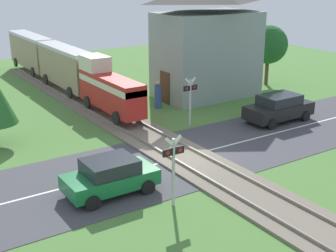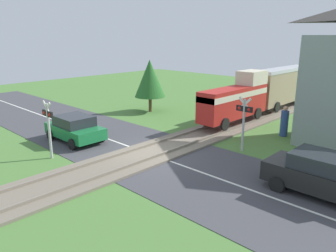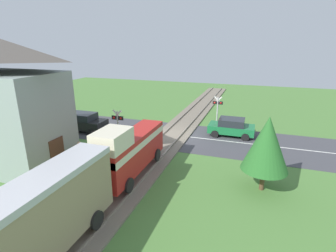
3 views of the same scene
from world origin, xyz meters
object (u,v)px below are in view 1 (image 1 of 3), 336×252
train (61,65)px  pedestrian_by_station (158,96)px  car_near_crossing (110,176)px  car_far_side (279,108)px  station_building (207,42)px  crossing_signal_west_approach (173,161)px  crossing_signal_east_approach (190,95)px

train → pedestrian_by_station: train is taller
train → car_near_crossing: train is taller
car_near_crossing → car_far_side: 12.63m
pedestrian_by_station → station_building: bearing=9.5°
train → station_building: station_building is taller
car_near_crossing → car_far_side: bearing=13.2°
train → station_building: 10.56m
train → car_far_side: (7.77, -13.79, -1.06)m
pedestrian_by_station → train: bearing=113.8°
car_far_side → station_building: size_ratio=0.54×
train → crossing_signal_west_approach: train is taller
station_building → pedestrian_by_station: bearing=-170.5°
car_far_side → crossing_signal_east_approach: bearing=155.2°
train → crossing_signal_west_approach: size_ratio=7.67×
crossing_signal_west_approach → station_building: station_building is taller
car_far_side → station_building: station_building is taller
car_near_crossing → pedestrian_by_station: 11.99m
car_near_crossing → pedestrian_by_station: (7.90, 9.02, 0.05)m
crossing_signal_east_approach → station_building: 6.95m
crossing_signal_west_approach → station_building: size_ratio=0.36×
crossing_signal_east_approach → station_building: size_ratio=0.36×
train → car_near_crossing: 17.31m
car_far_side → pedestrian_by_station: pedestrian_by_station is taller
train → pedestrian_by_station: (3.37, -7.65, -1.08)m
car_far_side → crossing_signal_west_approach: (-10.78, -5.07, 0.97)m
car_near_crossing → station_building: (12.30, 9.76, 2.97)m
train → crossing_signal_west_approach: bearing=-99.1°
crossing_signal_west_approach → station_building: bearing=47.9°
car_far_side → pedestrian_by_station: bearing=125.6°
pedestrian_by_station → crossing_signal_east_approach: bearing=-95.2°
station_building → pedestrian_by_station: (-4.40, -0.74, -2.92)m
station_building → pedestrian_by_station: station_building is taller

